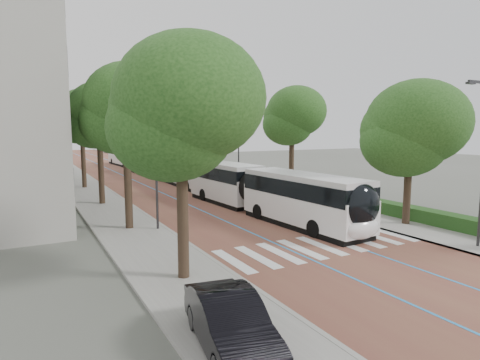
# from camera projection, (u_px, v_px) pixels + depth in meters

# --- Properties ---
(ground) EXTENTS (160.00, 160.00, 0.00)m
(ground) POSITION_uv_depth(u_px,v_px,m) (331.00, 252.00, 19.26)
(ground) COLOR #51544C
(ground) RESTS_ON ground
(road) EXTENTS (11.00, 140.00, 0.02)m
(road) POSITION_uv_depth(u_px,v_px,m) (131.00, 173.00, 54.13)
(road) COLOR brown
(road) RESTS_ON ground
(sidewalk_left) EXTENTS (4.00, 140.00, 0.12)m
(sidewalk_left) POSITION_uv_depth(u_px,v_px,m) (71.00, 176.00, 50.57)
(sidewalk_left) COLOR gray
(sidewalk_left) RESTS_ON ground
(sidewalk_right) EXTENTS (4.00, 140.00, 0.12)m
(sidewalk_right) POSITION_uv_depth(u_px,v_px,m) (184.00, 170.00, 57.68)
(sidewalk_right) COLOR gray
(sidewalk_right) RESTS_ON ground
(kerb_left) EXTENTS (0.20, 140.00, 0.14)m
(kerb_left) POSITION_uv_depth(u_px,v_px,m) (87.00, 175.00, 51.47)
(kerb_left) COLOR gray
(kerb_left) RESTS_ON ground
(kerb_right) EXTENTS (0.20, 140.00, 0.14)m
(kerb_right) POSITION_uv_depth(u_px,v_px,m) (171.00, 171.00, 56.78)
(kerb_right) COLOR gray
(kerb_right) RESTS_ON ground
(zebra_crossing) EXTENTS (10.55, 3.60, 0.01)m
(zebra_crossing) POSITION_uv_depth(u_px,v_px,m) (321.00, 246.00, 20.22)
(zebra_crossing) COLOR silver
(zebra_crossing) RESTS_ON ground
(lane_line_left) EXTENTS (0.12, 126.00, 0.01)m
(lane_line_left) POSITION_uv_depth(u_px,v_px,m) (119.00, 174.00, 53.37)
(lane_line_left) COLOR #2885CC
(lane_line_left) RESTS_ON road
(lane_line_right) EXTENTS (0.12, 126.00, 0.01)m
(lane_line_right) POSITION_uv_depth(u_px,v_px,m) (143.00, 172.00, 54.89)
(lane_line_right) COLOR #2885CC
(lane_line_right) RESTS_ON road
(hedge) EXTENTS (1.20, 14.00, 0.80)m
(hedge) POSITION_uv_depth(u_px,v_px,m) (451.00, 221.00, 23.51)
(hedge) COLOR #1E4919
(hedge) RESTS_ON sidewalk_right
(streetlight_far) EXTENTS (1.82, 0.20, 8.00)m
(streetlight_far) POSITION_uv_depth(u_px,v_px,m) (237.00, 140.00, 40.97)
(streetlight_far) COLOR #2D2C2F
(streetlight_far) RESTS_ON sidewalk_right
(lamp_post_left) EXTENTS (0.14, 0.14, 8.00)m
(lamp_post_left) POSITION_uv_depth(u_px,v_px,m) (156.00, 160.00, 22.83)
(lamp_post_left) COLOR #2D2C2F
(lamp_post_left) RESTS_ON sidewalk_left
(trees_left) EXTENTS (5.92, 60.79, 9.53)m
(trees_left) POSITION_uv_depth(u_px,v_px,m) (84.00, 120.00, 37.65)
(trees_left) COLOR black
(trees_left) RESTS_ON ground
(trees_right) EXTENTS (6.02, 47.96, 9.15)m
(trees_right) POSITION_uv_depth(u_px,v_px,m) (245.00, 125.00, 41.58)
(trees_right) COLOR black
(trees_right) RESTS_ON ground
(lead_bus) EXTENTS (3.54, 18.51, 3.20)m
(lead_bus) POSITION_uv_depth(u_px,v_px,m) (266.00, 192.00, 27.37)
(lead_bus) COLOR black
(lead_bus) RESTS_ON ground
(bus_queued_0) EXTENTS (2.68, 12.43, 3.20)m
(bus_queued_0) POSITION_uv_depth(u_px,v_px,m) (188.00, 171.00, 41.34)
(bus_queued_0) COLOR white
(bus_queued_0) RESTS_ON ground
(bus_queued_1) EXTENTS (3.06, 12.50, 3.20)m
(bus_queued_1) POSITION_uv_depth(u_px,v_px,m) (149.00, 162.00, 52.35)
(bus_queued_1) COLOR white
(bus_queued_1) RESTS_ON ground
(bus_queued_2) EXTENTS (3.13, 12.51, 3.20)m
(bus_queued_2) POSITION_uv_depth(u_px,v_px,m) (126.00, 156.00, 64.87)
(bus_queued_2) COLOR white
(bus_queued_2) RESTS_ON ground
(parked_car) EXTENTS (2.26, 4.67, 1.48)m
(parked_car) POSITION_uv_depth(u_px,v_px,m) (230.00, 323.00, 10.41)
(parked_car) COLOR black
(parked_car) RESTS_ON sidewalk_left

